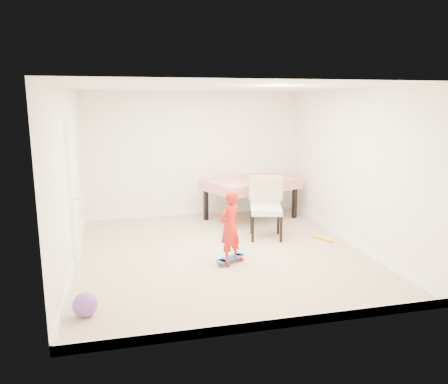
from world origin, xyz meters
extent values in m
plane|color=tan|center=(0.00, 0.00, 0.00)|extent=(5.00, 5.00, 0.00)
cube|color=white|center=(0.00, 0.00, 2.58)|extent=(4.50, 5.00, 0.04)
cube|color=white|center=(0.00, 2.48, 1.30)|extent=(4.50, 0.04, 2.60)
cube|color=white|center=(0.00, -2.48, 1.30)|extent=(4.50, 0.04, 2.60)
cube|color=white|center=(-2.23, 0.00, 1.30)|extent=(0.04, 5.00, 2.60)
cube|color=white|center=(2.23, 0.00, 1.30)|extent=(0.04, 5.00, 2.60)
cube|color=white|center=(-2.22, 0.30, 1.02)|extent=(0.11, 0.94, 2.11)
cube|color=white|center=(0.00, 2.49, 0.06)|extent=(4.50, 0.02, 0.12)
cube|color=white|center=(0.00, -2.49, 0.06)|extent=(4.50, 0.02, 0.12)
cube|color=white|center=(-2.24, 0.00, 0.06)|extent=(0.02, 5.00, 0.12)
cube|color=white|center=(2.24, 0.00, 0.06)|extent=(0.02, 5.00, 0.12)
imported|color=red|center=(0.01, -0.53, 0.55)|extent=(0.48, 0.45, 1.09)
sphere|color=#7243A1|center=(-1.98, -1.72, 0.14)|extent=(0.28, 0.28, 0.28)
cylinder|color=yellow|center=(1.89, 0.20, 0.03)|extent=(0.24, 0.38, 0.06)
camera|label=1|loc=(-1.51, -6.52, 2.39)|focal=35.00mm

